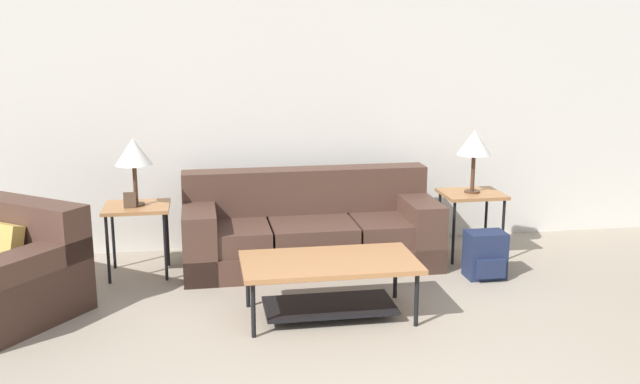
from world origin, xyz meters
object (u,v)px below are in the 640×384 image
Objects in this scene: side_table_right at (472,200)px; coffee_table at (329,275)px; backpack at (485,255)px; table_lamp_right at (474,144)px; couch at (310,232)px; side_table_left at (137,213)px; table_lamp_left at (133,153)px.

coffee_table is at bearing -142.47° from side_table_right.
table_lamp_right is at bearing 81.83° from backpack.
couch is 1.50m from side_table_left.
couch is 1.66m from table_lamp_right.
backpack is (-0.08, -0.57, -0.86)m from table_lamp_right.
table_lamp_right is at bearing 0.00° from side_table_left.
side_table_right is (2.96, 0.00, 0.00)m from side_table_left.
side_table_left is 3.00m from table_lamp_right.
side_table_right is 0.51m from table_lamp_right.
coffee_table is at bearing -92.15° from couch.
side_table_right is at bearing 81.83° from backpack.
side_table_right is at bearing -0.00° from table_lamp_left.
table_lamp_left is 2.96m from table_lamp_right.
side_table_left and side_table_right have the same top height.
table_lamp_left is 3.06m from backpack.
table_lamp_right is at bearing -1.29° from couch.
table_lamp_right reaches higher than side_table_left.
side_table_left is (-1.48, -0.03, 0.24)m from couch.
table_lamp_left is 1.00× the size of table_lamp_right.
side_table_left is at bearing -180.00° from table_lamp_right.
table_lamp_right is (1.53, 1.17, 0.73)m from coffee_table.
backpack is (2.88, -0.57, -0.86)m from table_lamp_left.
couch is 3.91× the size of table_lamp_left.
backpack is (1.40, -0.60, -0.10)m from couch.
table_lamp_right reaches higher than coffee_table.
couch is 1.76× the size of coffee_table.
coffee_table is 1.57m from backpack.
side_table_right is (1.53, 1.17, 0.22)m from coffee_table.
couch is 3.66× the size of side_table_left.
side_table_left is at bearing 180.00° from side_table_right.
couch reaches higher than side_table_left.
coffee_table reaches higher than backpack.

